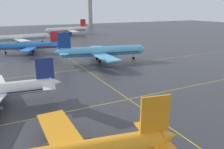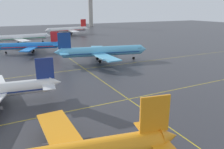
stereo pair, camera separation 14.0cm
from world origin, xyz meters
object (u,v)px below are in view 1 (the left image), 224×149
at_px(airliner_far_right_stand, 20,38).
at_px(control_tower, 90,6).
at_px(airliner_distant_taxiway, 67,30).
at_px(airliner_third_row, 102,51).
at_px(airliner_far_left_stand, 30,46).

xyz_separation_m(airliner_far_right_stand, control_tower, (91.88, 112.34, 20.03)).
distance_m(airliner_distant_taxiway, control_tower, 93.11).
xyz_separation_m(airliner_third_row, airliner_far_right_stand, (-26.73, 66.88, -0.27)).
relative_size(airliner_third_row, control_tower, 0.97).
bearing_deg(airliner_far_left_stand, control_tower, 58.09).
relative_size(airliner_far_left_stand, control_tower, 0.78).
height_order(airliner_third_row, airliner_far_right_stand, airliner_third_row).
relative_size(airliner_far_left_stand, airliner_far_right_stand, 0.86).
height_order(airliner_third_row, control_tower, control_tower).
relative_size(airliner_far_right_stand, airliner_distant_taxiway, 0.94).
xyz_separation_m(airliner_distant_taxiway, control_tower, (50.75, 75.51, 19.77)).
xyz_separation_m(airliner_third_row, control_tower, (65.15, 179.22, 19.76)).
bearing_deg(airliner_distant_taxiway, airliner_far_left_stand, -119.64).
xyz_separation_m(airliner_far_left_stand, airliner_distant_taxiway, (39.51, 69.43, 0.77)).
relative_size(airliner_distant_taxiway, control_tower, 0.96).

